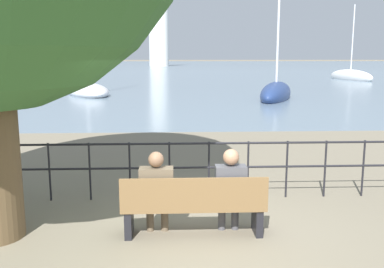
{
  "coord_description": "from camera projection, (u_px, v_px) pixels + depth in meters",
  "views": [
    {
      "loc": [
        -0.29,
        -5.85,
        2.53
      ],
      "look_at": [
        0.0,
        0.5,
        1.39
      ],
      "focal_mm": 40.0,
      "sensor_mm": 36.0,
      "label": 1
    }
  ],
  "objects": [
    {
      "name": "ground_plane",
      "position": [
        194.0,
        234.0,
        6.21
      ],
      "size": [
        1000.0,
        1000.0,
        0.0
      ],
      "primitive_type": "plane",
      "color": "#7A705B"
    },
    {
      "name": "seated_person_right",
      "position": [
        230.0,
        187.0,
        6.13
      ],
      "size": [
        0.44,
        0.35,
        1.26
      ],
      "color": "#4C4C51",
      "rests_on": "ground_plane"
    },
    {
      "name": "seated_person_left",
      "position": [
        157.0,
        189.0,
        6.08
      ],
      "size": [
        0.48,
        0.35,
        1.23
      ],
      "color": "brown",
      "rests_on": "ground_plane"
    },
    {
      "name": "promenade_railing",
      "position": [
        189.0,
        161.0,
        7.66
      ],
      "size": [
        14.95,
        0.04,
        1.05
      ],
      "color": "black",
      "rests_on": "ground_plane"
    },
    {
      "name": "park_bench",
      "position": [
        194.0,
        206.0,
        6.07
      ],
      "size": [
        2.06,
        0.45,
        0.9
      ],
      "color": "brown",
      "rests_on": "ground_plane"
    },
    {
      "name": "sailboat_4",
      "position": [
        88.0,
        91.0,
        29.54
      ],
      "size": [
        4.88,
        6.98,
        10.72
      ],
      "rotation": [
        0.0,
        0.0,
        0.41
      ],
      "color": "silver",
      "rests_on": "ground_plane"
    },
    {
      "name": "sailboat_0",
      "position": [
        276.0,
        93.0,
        26.52
      ],
      "size": [
        4.0,
        6.97,
        8.25
      ],
      "rotation": [
        0.0,
        0.0,
        -0.37
      ],
      "color": "navy",
      "rests_on": "ground_plane"
    },
    {
      "name": "harbor_lighthouse",
      "position": [
        158.0,
        20.0,
        125.4
      ],
      "size": [
        5.73,
        5.73,
        28.56
      ],
      "color": "white",
      "rests_on": "ground_plane"
    },
    {
      "name": "sailboat_1",
      "position": [
        350.0,
        77.0,
        49.28
      ],
      "size": [
        2.73,
        8.85,
        8.93
      ],
      "rotation": [
        0.0,
        0.0,
        0.13
      ],
      "color": "white",
      "rests_on": "ground_plane"
    },
    {
      "name": "harbor_water",
      "position": [
        173.0,
        64.0,
        162.2
      ],
      "size": [
        600.0,
        300.0,
        0.01
      ],
      "color": "slate",
      "rests_on": "ground_plane"
    }
  ]
}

